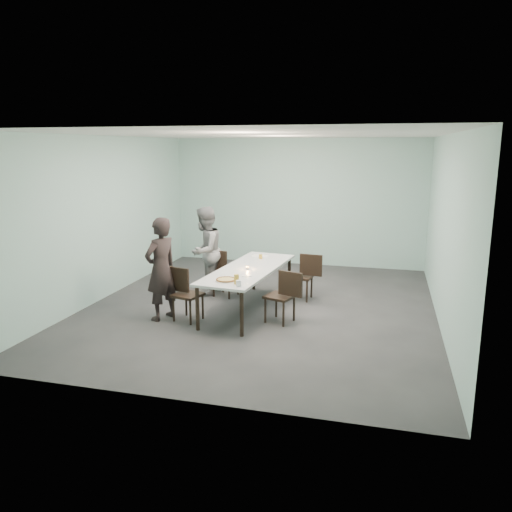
% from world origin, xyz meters
% --- Properties ---
extents(ground, '(7.00, 7.00, 0.00)m').
position_xyz_m(ground, '(0.00, 0.00, 0.00)').
color(ground, '#333335').
rests_on(ground, ground).
extents(room_shell, '(6.02, 7.02, 3.01)m').
position_xyz_m(room_shell, '(0.00, 0.00, 2.03)').
color(room_shell, '#A8D3CB').
rests_on(room_shell, ground).
extents(table, '(1.16, 2.68, 0.75)m').
position_xyz_m(table, '(-0.17, -0.21, 0.69)').
color(table, white).
rests_on(table, ground).
extents(chair_near_left, '(0.65, 0.51, 0.87)m').
position_xyz_m(chair_near_left, '(-1.06, -0.96, 0.50)').
color(chair_near_left, black).
rests_on(chair_near_left, ground).
extents(chair_far_left, '(0.65, 0.50, 0.87)m').
position_xyz_m(chair_far_left, '(-0.89, 0.51, 0.50)').
color(chair_far_left, black).
rests_on(chair_far_left, ground).
extents(chair_near_right, '(0.65, 0.53, 0.87)m').
position_xyz_m(chair_near_right, '(0.57, -0.71, 0.50)').
color(chair_near_right, black).
rests_on(chair_near_right, ground).
extents(chair_far_right, '(0.63, 0.46, 0.87)m').
position_xyz_m(chair_far_right, '(0.68, 0.63, 0.50)').
color(chair_far_right, black).
rests_on(chair_far_right, ground).
extents(diner_near, '(0.62, 0.73, 1.70)m').
position_xyz_m(diner_near, '(-1.42, -1.03, 0.85)').
color(diner_near, black).
rests_on(diner_near, ground).
extents(diner_far, '(0.75, 0.91, 1.70)m').
position_xyz_m(diner_far, '(-1.23, 0.50, 0.85)').
color(diner_far, gray).
rests_on(diner_far, ground).
extents(pizza, '(0.34, 0.34, 0.04)m').
position_xyz_m(pizza, '(-0.28, -1.11, 0.77)').
color(pizza, white).
rests_on(pizza, table).
extents(side_plate, '(0.18, 0.18, 0.01)m').
position_xyz_m(side_plate, '(-0.05, -0.74, 0.76)').
color(side_plate, white).
rests_on(side_plate, table).
extents(beer_glass, '(0.08, 0.08, 0.15)m').
position_xyz_m(beer_glass, '(-0.07, -1.25, 0.82)').
color(beer_glass, gold).
rests_on(beer_glass, table).
extents(water_tumbler, '(0.08, 0.08, 0.09)m').
position_xyz_m(water_tumbler, '(-0.00, -1.35, 0.80)').
color(water_tumbler, silver).
rests_on(water_tumbler, table).
extents(tealight, '(0.06, 0.06, 0.05)m').
position_xyz_m(tealight, '(-0.15, -0.31, 0.77)').
color(tealight, silver).
rests_on(tealight, table).
extents(amber_tumbler, '(0.07, 0.07, 0.08)m').
position_xyz_m(amber_tumbler, '(-0.15, 0.57, 0.79)').
color(amber_tumbler, gold).
rests_on(amber_tumbler, table).
extents(menu, '(0.32, 0.25, 0.01)m').
position_xyz_m(menu, '(-0.22, 0.77, 0.75)').
color(menu, silver).
rests_on(menu, table).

